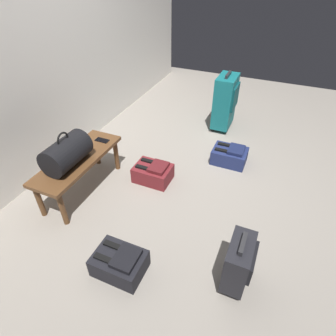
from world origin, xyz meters
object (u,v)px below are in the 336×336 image
Objects in this scene: bench at (79,163)px; backpack_maroon at (153,173)px; suitcase_upright_teal at (225,101)px; backpack_navy at (230,155)px; backpack_dark at (120,263)px; suitcase_small_charcoal at (239,262)px; duffel_bag_black at (66,153)px; cell_phone at (102,140)px.

bench is 2.63× the size of backpack_maroon.
suitcase_upright_teal reaches higher than backpack_maroon.
backpack_navy is 1.76m from backpack_dark.
suitcase_small_charcoal reaches higher than backpack_navy.
backpack_dark is (-0.26, 0.82, -0.15)m from suitcase_small_charcoal.
suitcase_small_charcoal reaches higher than bench.
suitcase_small_charcoal is 0.87m from backpack_dark.
suitcase_upright_teal is at bearing 17.12° from suitcase_small_charcoal.
bench is at bearing 125.78° from backpack_maroon.
suitcase_upright_teal is (1.81, -0.97, 0.05)m from bench.
bench is 2.27× the size of duffel_bag_black.
cell_phone is at bearing 120.14° from backpack_navy.
backpack_navy is (-0.76, -0.28, -0.29)m from suitcase_upright_teal.
backpack_maroon is 1.00× the size of backpack_dark.
bench is 0.76m from backpack_maroon.
backpack_maroon is at bearing 12.65° from backpack_dark.
backpack_navy is at bearing 15.27° from suitcase_small_charcoal.
bench is at bearing 151.93° from suitcase_upright_teal.
duffel_bag_black is 1.16× the size of backpack_dark.
duffel_bag_black reaches higher than backpack_navy.
duffel_bag_black is 1.08m from backpack_dark.
cell_phone is 0.38× the size of backpack_navy.
backpack_maroon is at bearing -47.54° from duffel_bag_black.
backpack_dark is (-0.66, -0.83, -0.24)m from bench.
suitcase_small_charcoal is 1.21× the size of backpack_maroon.
suitcase_small_charcoal is at bearing -115.10° from cell_phone.
backpack_dark is (-1.01, -0.78, -0.31)m from cell_phone.
cell_phone is at bearing 97.17° from backpack_maroon.
backpack_dark is (-2.47, 0.14, -0.29)m from suitcase_upright_teal.
backpack_navy is at bearing -13.96° from backpack_dark.
suitcase_upright_teal is 2.00× the size of backpack_dark.
suitcase_small_charcoal reaches higher than cell_phone.
cell_phone is 1.31m from backpack_dark.
suitcase_upright_teal reaches higher than cell_phone.
suitcase_small_charcoal is (-0.40, -1.65, -0.10)m from bench.
suitcase_upright_teal reaches higher than duffel_bag_black.
cell_phone reaches higher than bench.
duffel_bag_black is at bearing 80.15° from suitcase_small_charcoal.
duffel_bag_black is at bearing 56.68° from backpack_dark.
suitcase_small_charcoal is 1.21× the size of backpack_navy.
backpack_dark is at bearing -142.16° from cell_phone.
duffel_bag_black reaches higher than backpack_dark.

